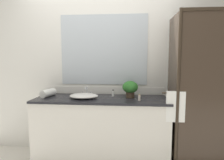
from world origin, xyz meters
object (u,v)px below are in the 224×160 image
object	(u,v)px
amenity_bottle_lotion	(139,98)
amenity_bottle_shampoo	(113,93)
potted_plant	(130,88)
rolled_towel_near_edge	(48,93)
faucet	(87,93)
sink_basin	(84,96)

from	to	relation	value
amenity_bottle_lotion	amenity_bottle_shampoo	size ratio (longest dim) A/B	0.86
amenity_bottle_shampoo	potted_plant	bearing A→B (deg)	-9.54
amenity_bottle_lotion	amenity_bottle_shampoo	world-z (taller)	amenity_bottle_shampoo
rolled_towel_near_edge	potted_plant	bearing A→B (deg)	2.70
faucet	amenity_bottle_lotion	distance (m)	0.80
faucet	amenity_bottle_shampoo	distance (m)	0.39
faucet	amenity_bottle_lotion	xyz separation A→B (m)	(0.74, -0.28, -0.00)
sink_basin	amenity_bottle_shampoo	xyz separation A→B (m)	(0.38, 0.16, 0.01)
sink_basin	faucet	xyz separation A→B (m)	(0.00, 0.20, 0.01)
faucet	amenity_bottle_lotion	world-z (taller)	faucet
sink_basin	rolled_towel_near_edge	distance (m)	0.53
potted_plant	amenity_bottle_shampoo	size ratio (longest dim) A/B	2.35
sink_basin	rolled_towel_near_edge	world-z (taller)	rolled_towel_near_edge
faucet	amenity_bottle_shampoo	xyz separation A→B (m)	(0.38, -0.04, 0.00)
potted_plant	rolled_towel_near_edge	distance (m)	1.16
sink_basin	potted_plant	bearing A→B (deg)	10.77
faucet	potted_plant	size ratio (longest dim) A/B	0.75
amenity_bottle_shampoo	rolled_towel_near_edge	world-z (taller)	rolled_towel_near_edge
potted_plant	sink_basin	bearing A→B (deg)	-169.23
amenity_bottle_lotion	sink_basin	bearing A→B (deg)	173.29
faucet	amenity_bottle_shampoo	bearing A→B (deg)	-5.31
faucet	rolled_towel_near_edge	size ratio (longest dim) A/B	0.68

